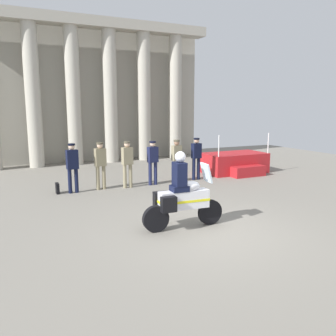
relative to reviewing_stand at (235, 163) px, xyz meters
The scene contains 11 objects.
ground_plane 7.78m from the reviewing_stand, 130.70° to the right, with size 28.66×28.66×0.00m, color gray.
colonnade_backdrop 8.56m from the reviewing_stand, 130.36° to the left, with size 12.87×1.57×7.48m.
reviewing_stand is the anchor object (origin of this frame).
officer_in_row_0 7.31m from the reviewing_stand, behind, with size 0.40×0.26×1.71m.
officer_in_row_1 6.32m from the reviewing_stand, behind, with size 0.40×0.26×1.69m.
officer_in_row_2 5.40m from the reviewing_stand, behind, with size 0.40×0.26×1.70m.
officer_in_row_3 4.39m from the reviewing_stand, behind, with size 0.40×0.26×1.66m.
officer_in_row_4 3.37m from the reviewing_stand, 168.99° to the right, with size 0.40×0.26×1.66m.
officer_in_row_5 2.48m from the reviewing_stand, 166.16° to the right, with size 0.40×0.26×1.70m.
motorcycle_with_rider 7.79m from the reviewing_stand, 135.60° to the right, with size 2.09×0.72×1.90m.
briefcase_on_ground 7.80m from the reviewing_stand, behind, with size 0.10×0.32×0.36m, color black.
Camera 1 is at (-4.29, -6.83, 2.95)m, focal length 37.56 mm.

